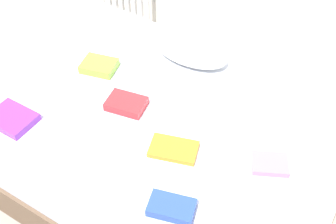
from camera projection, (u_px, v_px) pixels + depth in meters
The scene contains 9 objects.
ground_plane at pixel (164, 170), 2.67m from camera, with size 8.00×8.00×0.00m, color #9E998E.
bed at pixel (164, 145), 2.49m from camera, with size 2.00×1.50×0.50m.
pillow at pixel (191, 51), 2.62m from camera, with size 0.49×0.27×0.10m, color white.
textbook_red at pixel (126, 104), 2.34m from camera, with size 0.21×0.15×0.05m, color red.
textbook_orange at pixel (174, 149), 2.12m from camera, with size 0.24×0.15×0.03m, color orange.
textbook_blue at pixel (172, 207), 1.88m from camera, with size 0.21×0.12×0.05m, color #2847B7.
textbook_pink at pixel (270, 164), 2.05m from camera, with size 0.18×0.13×0.03m, color pink.
textbook_purple at pixel (12, 119), 2.26m from camera, with size 0.24×0.19×0.04m, color purple.
textbook_lime at pixel (99, 66), 2.57m from camera, with size 0.20×0.16×0.05m, color #8CC638.
Camera 1 is at (0.86, -1.35, 2.16)m, focal length 45.04 mm.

